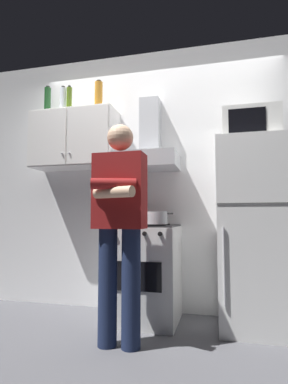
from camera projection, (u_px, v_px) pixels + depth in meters
name	position (u px, v px, depth m)	size (l,w,h in m)	color
ground_plane	(144.00, 331.00, 2.54)	(7.00, 7.00, 0.00)	#4C4C51
back_wall_tiled	(158.00, 178.00, 3.23)	(4.80, 0.10, 2.70)	white
upper_cabinet	(74.00, 140.00, 3.25)	(0.90, 0.37, 0.60)	white
stove_oven	(145.00, 272.00, 2.83)	(0.60, 0.62, 0.87)	silver
range_hood	(148.00, 150.00, 3.05)	(0.60, 0.44, 0.75)	#B7BABF
refrigerator	(253.00, 233.00, 2.63)	(0.60, 0.62, 1.60)	silver
microwave	(250.00, 126.00, 2.73)	(0.48, 0.37, 0.28)	silver
person_standing	(119.00, 222.00, 2.29)	(0.38, 0.33, 1.64)	#192342
cooking_pot	(156.00, 218.00, 2.72)	(0.30, 0.20, 0.11)	#B7BABF
bottle_olive_oil	(69.00, 99.00, 3.27)	(0.06, 0.06, 0.28)	#4C6B19
bottle_vodka_clear	(63.00, 100.00, 3.29)	(0.07, 0.07, 0.28)	silver
bottle_wine_green	(47.00, 102.00, 3.41)	(0.07, 0.07, 0.34)	#19471E
bottle_liquor_amber	(99.00, 96.00, 3.23)	(0.08, 0.08, 0.32)	#B7721E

